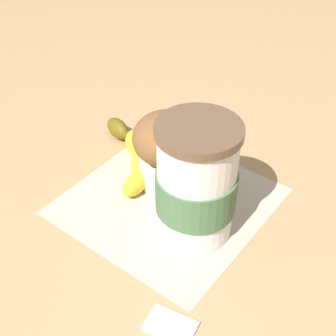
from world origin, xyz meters
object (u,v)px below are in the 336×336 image
at_px(coffee_cup, 196,183).
at_px(muffin, 167,148).
at_px(banana, 134,153).
at_px(sugar_packet, 171,325).

relative_size(coffee_cup, muffin, 1.39).
xyz_separation_m(coffee_cup, banana, (0.12, -0.09, -0.06)).
bearing_deg(coffee_cup, muffin, -47.14).
xyz_separation_m(coffee_cup, muffin, (0.06, -0.07, -0.01)).
distance_m(muffin, banana, 0.08).
relative_size(muffin, banana, 0.68).
distance_m(muffin, sugar_packet, 0.23).
height_order(coffee_cup, sugar_packet, coffee_cup).
relative_size(coffee_cup, banana, 0.94).
xyz_separation_m(muffin, sugar_packet, (-0.08, 0.20, -0.06)).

